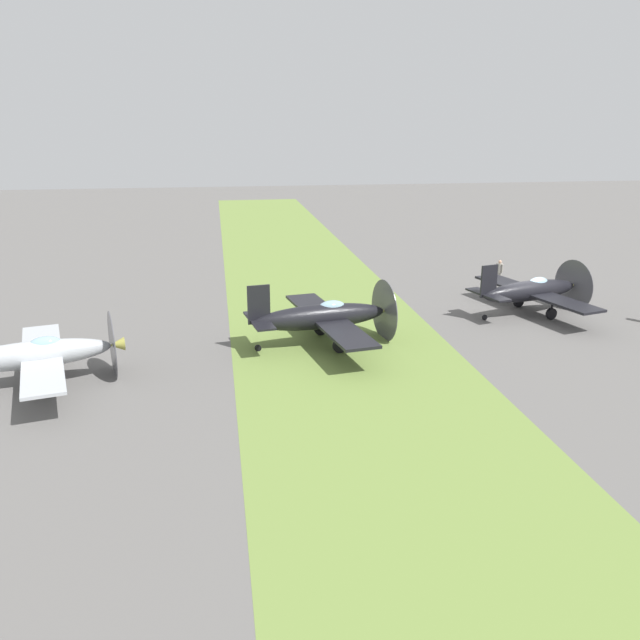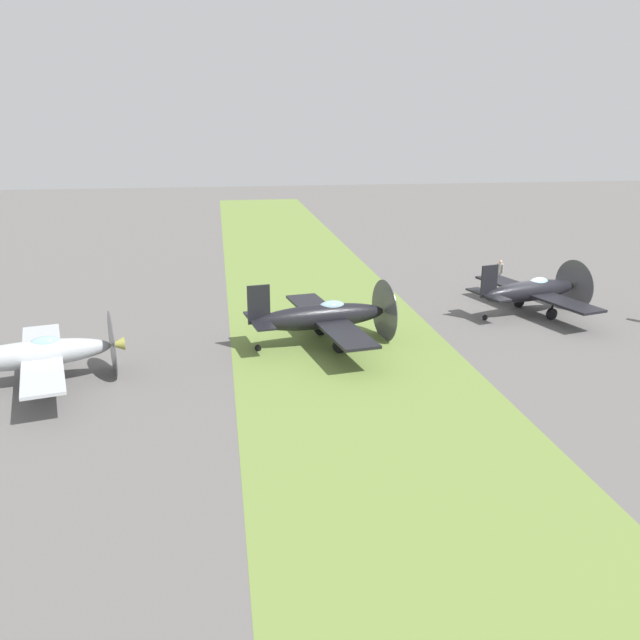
# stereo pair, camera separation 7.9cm
# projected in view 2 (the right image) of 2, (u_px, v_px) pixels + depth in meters

# --- Properties ---
(ground_plane) EXTENTS (160.00, 160.00, 0.00)m
(ground_plane) POSITION_uv_depth(u_px,v_px,m) (521.00, 313.00, 38.79)
(ground_plane) COLOR #605E5B
(grass_verge) EXTENTS (120.00, 11.00, 0.01)m
(grass_verge) POSITION_uv_depth(u_px,v_px,m) (328.00, 322.00, 37.08)
(grass_verge) COLOR olive
(grass_verge) RESTS_ON ground
(airplane_lead) EXTENTS (9.37, 7.52, 3.33)m
(airplane_lead) POSITION_uv_depth(u_px,v_px,m) (532.00, 291.00, 38.25)
(airplane_lead) COLOR black
(airplane_lead) RESTS_ON ground
(airplane_wingman) EXTENTS (9.87, 7.86, 3.49)m
(airplane_wingman) POSITION_uv_depth(u_px,v_px,m) (323.00, 317.00, 33.00)
(airplane_wingman) COLOR black
(airplane_wingman) RESTS_ON ground
(airplane_trail) EXTENTS (9.26, 7.42, 3.28)m
(airplane_trail) POSITION_uv_depth(u_px,v_px,m) (36.00, 354.00, 27.93)
(airplane_trail) COLOR #B2B7BC
(airplane_trail) RESTS_ON ground
(ground_crew_chief) EXTENTS (0.60, 0.38, 1.73)m
(ground_crew_chief) POSITION_uv_depth(u_px,v_px,m) (500.00, 272.00, 45.16)
(ground_crew_chief) COLOR #9E998E
(ground_crew_chief) RESTS_ON ground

